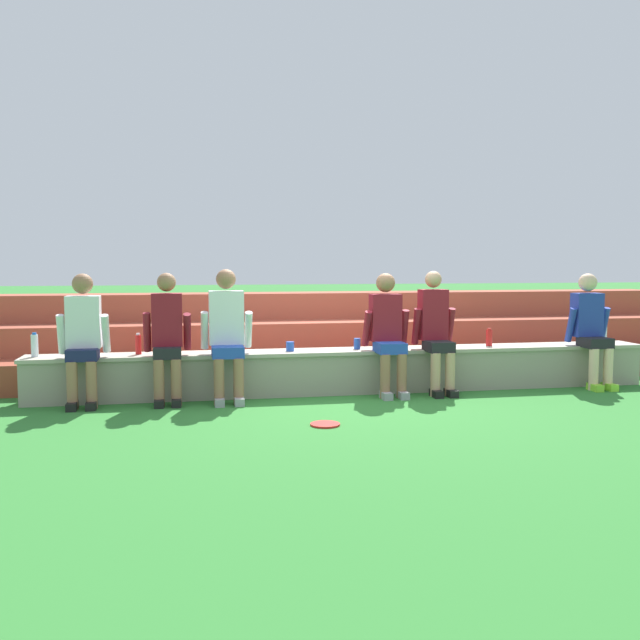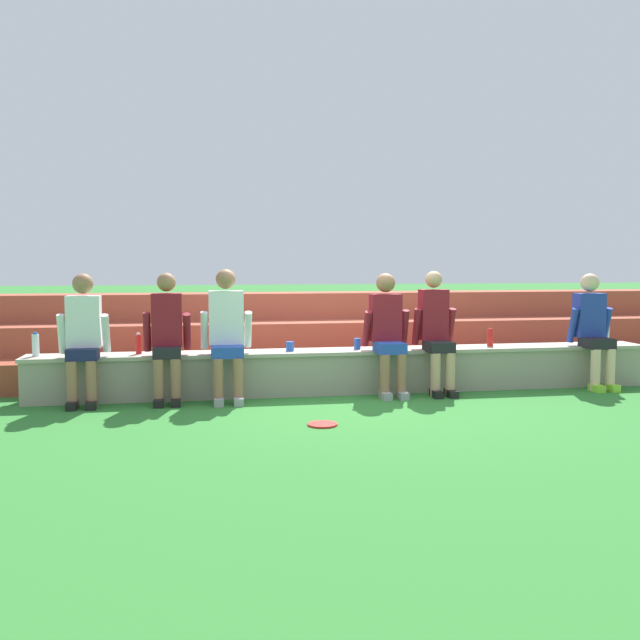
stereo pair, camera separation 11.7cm
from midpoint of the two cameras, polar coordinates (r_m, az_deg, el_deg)
ground_plane at (r=7.88m, az=3.35°, el=-6.18°), size 80.00×80.00×0.00m
stone_seating_wall at (r=8.05m, az=2.99°, el=-4.05°), size 7.18×0.48×0.49m
brick_bleachers at (r=9.50m, az=0.91°, el=-1.77°), size 10.26×1.92×1.07m
person_far_left at (r=7.63m, az=-18.40°, el=-1.19°), size 0.52×0.50×1.38m
person_left_of_center at (r=7.55m, az=-11.99°, el=-1.17°), size 0.50×0.50×1.38m
person_center at (r=7.56m, az=-7.22°, el=-0.90°), size 0.55×0.59×1.42m
person_right_of_center at (r=7.87m, az=5.98°, el=-0.85°), size 0.52×0.59×1.37m
person_far_right at (r=8.05m, az=9.89°, el=-0.80°), size 0.49×0.59×1.39m
person_rightmost_edge at (r=8.92m, az=21.80°, el=-0.54°), size 0.52×0.58×1.36m
water_bottle_near_left at (r=7.84m, az=-14.22°, el=-1.92°), size 0.06×0.06×0.23m
water_bottle_near_right at (r=9.21m, az=22.75°, el=-1.09°), size 0.06×0.06×0.26m
water_bottle_center_gap at (r=7.99m, az=-21.87°, el=-1.90°), size 0.07×0.07×0.26m
water_bottle_mid_left at (r=8.56m, az=14.14°, el=-1.43°), size 0.07×0.07×0.21m
plastic_cup_right_end at (r=7.85m, az=-2.05°, el=-2.17°), size 0.09×0.09×0.11m
plastic_cup_left_end at (r=8.04m, az=3.48°, el=-1.95°), size 0.08×0.08×0.13m
frisbee at (r=6.45m, az=0.73°, el=-8.54°), size 0.27×0.27×0.02m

